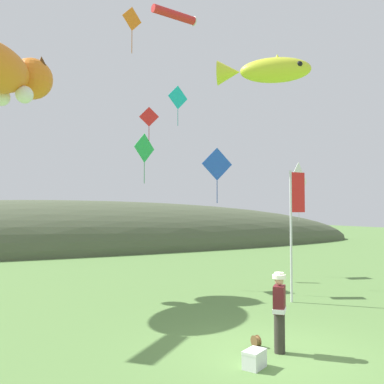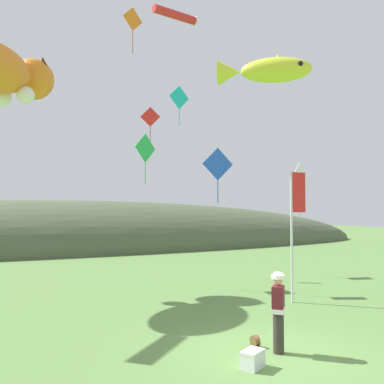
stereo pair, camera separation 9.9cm
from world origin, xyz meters
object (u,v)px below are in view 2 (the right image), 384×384
kite_diamond_red (150,117)px  kite_diamond_white (300,181)px  picnic_cooler (253,359)px  kite_diamond_blue (218,165)px  kite_spool (255,341)px  kite_fish_windsock (265,70)px  kite_tube_streamer (176,15)px  festival_attendant (278,310)px  kite_diamond_orange (133,20)px  kite_diamond_teal (179,98)px  festival_banner_pole (295,216)px  kite_diamond_green (145,148)px

kite_diamond_red → kite_diamond_white: 8.13m
picnic_cooler → kite_diamond_blue: 9.61m
kite_spool → picnic_cooler: size_ratio=0.46×
kite_spool → kite_fish_windsock: size_ratio=0.08×
kite_tube_streamer → kite_diamond_red: kite_tube_streamer is taller
festival_attendant → kite_spool: (-0.23, 0.57, -0.82)m
kite_diamond_orange → kite_diamond_blue: kite_diamond_orange is taller
kite_diamond_red → kite_diamond_blue: size_ratio=0.85×
picnic_cooler → kite_diamond_orange: size_ratio=0.31×
kite_fish_windsock → kite_diamond_red: kite_fish_windsock is taller
kite_tube_streamer → kite_diamond_red: 5.00m
picnic_cooler → festival_attendant: bearing=25.7°
festival_attendant → kite_diamond_teal: 15.77m
kite_tube_streamer → kite_diamond_white: 8.96m
festival_banner_pole → kite_tube_streamer: 10.26m
kite_diamond_orange → festival_banner_pole: bearing=-42.5°
kite_spool → kite_diamond_blue: 8.54m
picnic_cooler → kite_diamond_teal: size_ratio=0.27×
festival_attendant → kite_diamond_red: bearing=82.7°
kite_diamond_blue → kite_spool: bearing=-113.0°
kite_diamond_green → kite_diamond_white: size_ratio=0.89×
kite_diamond_red → kite_spool: bearing=-98.8°
kite_tube_streamer → kite_diamond_blue: (0.99, -1.90, -6.67)m
festival_banner_pole → kite_fish_windsock: kite_fish_windsock is taller
kite_diamond_blue → kite_diamond_white: size_ratio=0.91×
kite_diamond_red → kite_fish_windsock: bearing=-78.0°
festival_banner_pole → kite_diamond_green: (-3.46, 5.59, 2.85)m
kite_diamond_green → festival_banner_pole: bearing=-58.2°
kite_fish_windsock → kite_diamond_orange: bearing=137.9°
kite_spool → kite_diamond_green: 10.66m
kite_tube_streamer → kite_diamond_green: kite_tube_streamer is taller
kite_diamond_green → kite_diamond_blue: bearing=-49.7°
kite_diamond_red → kite_diamond_green: 3.43m
kite_diamond_green → kite_diamond_orange: bearing=-127.1°
festival_attendant → kite_diamond_orange: bearing=94.9°
kite_tube_streamer → kite_spool: bearing=-101.8°
kite_diamond_blue → kite_diamond_orange: bearing=161.0°
festival_banner_pole → kite_diamond_green: bearing=121.8°
kite_diamond_orange → kite_diamond_blue: bearing=-19.0°
kite_diamond_blue → kite_diamond_green: bearing=130.3°
kite_diamond_red → kite_diamond_blue: bearing=-79.3°
kite_diamond_white → kite_diamond_blue: bearing=165.7°
kite_diamond_green → kite_diamond_teal: bearing=47.0°
kite_tube_streamer → kite_diamond_orange: bearing=-160.4°
kite_tube_streamer → festival_attendant: bearing=-99.7°
festival_attendant → kite_diamond_green: size_ratio=0.82×
kite_diamond_green → kite_diamond_white: 6.68m
kite_spool → kite_diamond_orange: (-0.47, 7.57, 10.54)m
kite_diamond_orange → kite_diamond_blue: (3.22, -1.11, -5.70)m
kite_diamond_red → kite_tube_streamer: bearing=-90.7°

